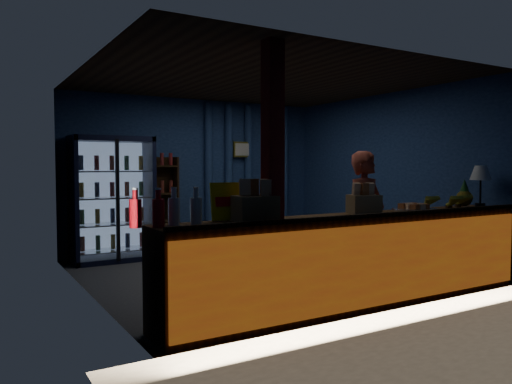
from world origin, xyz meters
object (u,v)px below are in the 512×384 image
(shopkeeper, at_px, (366,219))
(pastry_tray, at_px, (415,208))
(table_lamp, at_px, (481,174))
(green_chair, at_px, (253,234))

(shopkeeper, xyz_separation_m, pastry_tray, (0.18, -0.58, 0.16))
(pastry_tray, distance_m, table_lamp, 1.23)
(pastry_tray, height_order, table_lamp, table_lamp)
(shopkeeper, xyz_separation_m, table_lamp, (1.36, -0.58, 0.53))
(pastry_tray, bearing_deg, table_lamp, 0.30)
(green_chair, bearing_deg, pastry_tray, 87.29)
(pastry_tray, xyz_separation_m, table_lamp, (1.17, 0.01, 0.37))
(shopkeeper, xyz_separation_m, green_chair, (-0.07, 2.60, -0.49))
(shopkeeper, relative_size, pastry_tray, 3.31)
(shopkeeper, distance_m, green_chair, 2.64)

